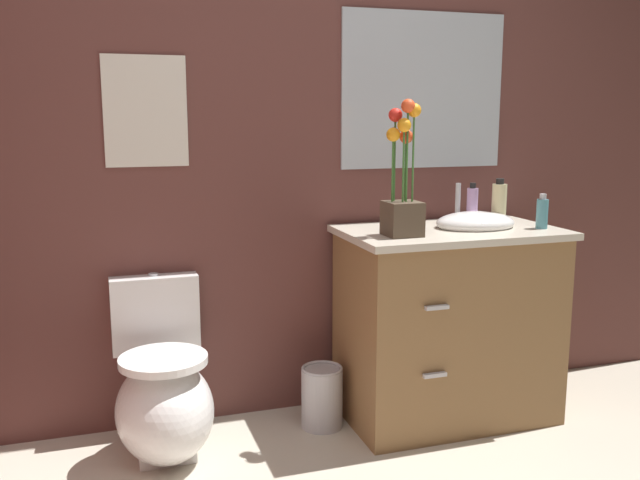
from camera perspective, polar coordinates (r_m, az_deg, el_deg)
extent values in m
cube|color=brown|center=(3.12, -0.17, 8.53)|extent=(4.01, 0.05, 2.50)
ellipsoid|color=white|center=(2.87, -12.57, -13.48)|extent=(0.38, 0.48, 0.40)
cube|color=white|center=(2.96, -12.59, -15.05)|extent=(0.22, 0.26, 0.18)
cube|color=white|center=(3.03, -13.36, -5.80)|extent=(0.36, 0.13, 0.32)
cylinder|color=white|center=(2.77, -12.71, -9.58)|extent=(0.34, 0.34, 0.03)
cylinder|color=#B7B7BC|center=(2.99, -13.49, -2.85)|extent=(0.04, 0.04, 0.02)
cube|color=brown|center=(3.16, 10.39, -7.03)|extent=(0.90, 0.52, 0.83)
cube|color=beige|center=(3.07, 10.64, 0.63)|extent=(0.94, 0.56, 0.03)
ellipsoid|color=white|center=(3.12, 12.60, 1.37)|extent=(0.36, 0.26, 0.10)
cylinder|color=#B7B7BC|center=(3.25, 11.21, 3.01)|extent=(0.02, 0.02, 0.18)
cube|color=#B7B7BC|center=(2.79, 9.55, -5.47)|extent=(0.10, 0.02, 0.02)
cube|color=#B7B7BC|center=(2.88, 9.38, -10.85)|extent=(0.10, 0.02, 0.02)
cube|color=#4C3D2D|center=(2.85, 6.75, 1.74)|extent=(0.14, 0.14, 0.14)
cylinder|color=#386B2D|center=(2.83, 7.63, 6.80)|extent=(0.01, 0.01, 0.36)
sphere|color=orange|center=(2.83, 7.72, 10.48)|extent=(0.06, 0.06, 0.06)
cylinder|color=#386B2D|center=(2.86, 7.01, 5.79)|extent=(0.01, 0.01, 0.26)
sphere|color=#EA4C23|center=(2.85, 7.07, 8.40)|extent=(0.06, 0.06, 0.06)
cylinder|color=#386B2D|center=(2.85, 6.13, 6.66)|extent=(0.01, 0.01, 0.35)
sphere|color=red|center=(2.84, 6.19, 10.14)|extent=(0.06, 0.06, 0.06)
cylinder|color=#386B2D|center=(2.82, 5.96, 5.85)|extent=(0.01, 0.01, 0.27)
sphere|color=orange|center=(2.81, 6.02, 8.58)|extent=(0.06, 0.06, 0.06)
cylinder|color=#386B2D|center=(2.80, 6.84, 6.19)|extent=(0.01, 0.01, 0.31)
sphere|color=orange|center=(2.80, 6.91, 9.32)|extent=(0.06, 0.06, 0.06)
cylinder|color=#386B2D|center=(2.82, 7.14, 6.96)|extent=(0.01, 0.01, 0.38)
sphere|color=#EA4C23|center=(2.81, 7.23, 10.84)|extent=(0.06, 0.06, 0.06)
cylinder|color=teal|center=(3.16, 17.72, 2.05)|extent=(0.05, 0.05, 0.13)
cylinder|color=#B7B7BC|center=(3.15, 17.79, 3.40)|extent=(0.03, 0.03, 0.02)
cylinder|color=beige|center=(3.19, 14.44, 2.80)|extent=(0.06, 0.06, 0.19)
cylinder|color=black|center=(3.17, 14.52, 4.67)|extent=(0.04, 0.04, 0.02)
cylinder|color=#B28CBF|center=(3.25, 12.35, 2.78)|extent=(0.05, 0.05, 0.16)
cylinder|color=black|center=(3.24, 12.41, 4.37)|extent=(0.03, 0.03, 0.02)
cylinder|color=#B7B7BC|center=(3.10, 0.16, -12.80)|extent=(0.18, 0.18, 0.26)
torus|color=#B7B7BC|center=(3.05, 0.16, -10.47)|extent=(0.18, 0.18, 0.01)
cube|color=silver|center=(2.95, -14.09, 10.17)|extent=(0.33, 0.01, 0.45)
cube|color=#B2BCC6|center=(3.29, 8.49, 12.00)|extent=(0.80, 0.01, 0.70)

